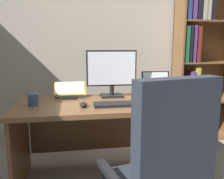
% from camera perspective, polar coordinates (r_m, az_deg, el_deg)
% --- Properties ---
extents(wall_back, '(5.36, 0.12, 2.54)m').
position_cam_1_polar(wall_back, '(3.07, 0.90, 11.08)').
color(wall_back, '#A89E8E').
rests_on(wall_back, ground).
extents(desk, '(1.70, 0.73, 0.74)m').
position_cam_1_polar(desk, '(2.22, -0.59, -7.74)').
color(desk, brown).
rests_on(desk, ground).
extents(bookshelf, '(0.79, 0.31, 2.08)m').
position_cam_1_polar(bookshelf, '(3.22, 20.72, 7.08)').
color(bookshelf, brown).
rests_on(bookshelf, ground).
extents(monitor, '(0.50, 0.16, 0.47)m').
position_cam_1_polar(monitor, '(2.29, -0.08, 4.09)').
color(monitor, black).
rests_on(monitor, desk).
extents(laptop, '(0.31, 0.28, 0.24)m').
position_cam_1_polar(laptop, '(2.44, 11.50, -0.14)').
color(laptop, black).
rests_on(laptop, desk).
extents(keyboard, '(0.42, 0.15, 0.02)m').
position_cam_1_polar(keyboard, '(1.97, 1.62, -3.67)').
color(keyboard, black).
rests_on(keyboard, desk).
extents(computer_mouse, '(0.06, 0.10, 0.04)m').
position_cam_1_polar(computer_mouse, '(1.93, -7.18, -3.75)').
color(computer_mouse, black).
rests_on(computer_mouse, desk).
extents(reading_stand_with_book, '(0.31, 0.24, 0.14)m').
position_cam_1_polar(reading_stand_with_book, '(2.33, -10.44, -0.15)').
color(reading_stand_with_book, black).
rests_on(reading_stand_with_book, desk).
extents(open_binder, '(0.48, 0.36, 0.02)m').
position_cam_1_polar(open_binder, '(2.06, 14.84, -3.39)').
color(open_binder, '#DB422D').
rests_on(open_binder, desk).
extents(notepad, '(0.18, 0.23, 0.01)m').
position_cam_1_polar(notepad, '(2.12, 8.34, -2.91)').
color(notepad, silver).
rests_on(notepad, desk).
extents(pen, '(0.14, 0.05, 0.01)m').
position_cam_1_polar(pen, '(2.13, 8.86, -2.65)').
color(pen, maroon).
rests_on(pen, notepad).
extents(coffee_mug, '(0.09, 0.09, 0.11)m').
position_cam_1_polar(coffee_mug, '(2.06, -19.02, -2.40)').
color(coffee_mug, '#334C7A').
rests_on(coffee_mug, desk).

